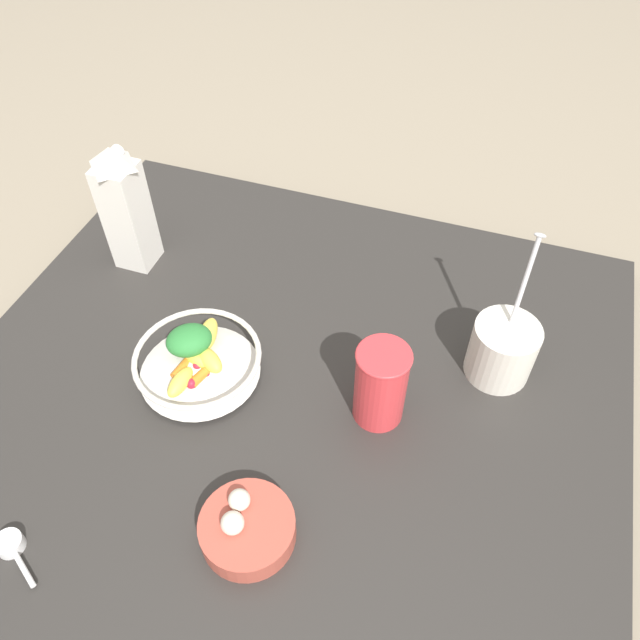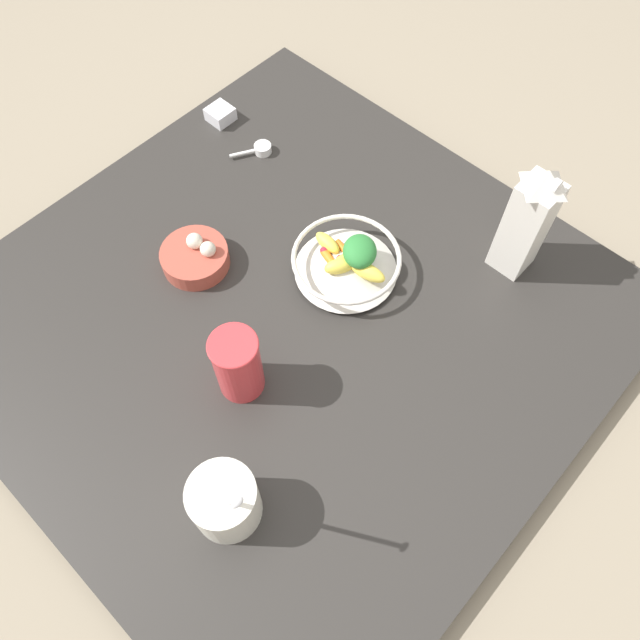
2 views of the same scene
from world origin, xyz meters
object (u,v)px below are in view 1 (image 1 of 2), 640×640
(fruit_bowl, at_px, (198,361))
(milk_carton, at_px, (125,208))
(garlic_bowl, at_px, (247,528))
(yogurt_tub, at_px, (503,348))
(drinking_cup, at_px, (381,384))

(fruit_bowl, height_order, milk_carton, milk_carton)
(fruit_bowl, height_order, garlic_bowl, fruit_bowl)
(milk_carton, bearing_deg, yogurt_tub, 175.90)
(milk_carton, bearing_deg, fruit_bowl, 137.64)
(milk_carton, distance_m, yogurt_tub, 0.75)
(fruit_bowl, relative_size, milk_carton, 0.83)
(milk_carton, relative_size, drinking_cup, 1.73)
(garlic_bowl, bearing_deg, yogurt_tub, -125.51)
(fruit_bowl, bearing_deg, milk_carton, -42.36)
(milk_carton, height_order, garlic_bowl, milk_carton)
(fruit_bowl, distance_m, garlic_bowl, 0.31)
(yogurt_tub, relative_size, drinking_cup, 1.71)
(milk_carton, distance_m, garlic_bowl, 0.66)
(milk_carton, relative_size, garlic_bowl, 1.93)
(fruit_bowl, xyz_separation_m, drinking_cup, (-0.32, -0.02, 0.04))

